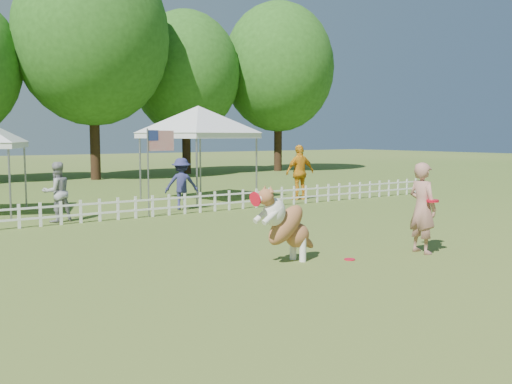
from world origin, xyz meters
TOP-DOWN VIEW (x-y plane):
  - ground at (0.00, 0.00)m, footprint 120.00×120.00m
  - picket_fence at (0.00, 7.00)m, footprint 22.00×0.08m
  - handler at (1.94, -0.44)m, footprint 0.48×0.67m
  - dog at (-0.72, 0.35)m, footprint 1.37×0.61m
  - frisbee_on_turf at (0.37, -0.11)m, footprint 0.25×0.25m
  - canopy_tent_right at (2.80, 9.86)m, footprint 3.75×3.75m
  - flag_pole at (-0.30, 7.14)m, footprint 0.94×0.25m
  - spectator_a at (-2.68, 7.56)m, footprint 0.85×0.71m
  - spectator_b at (1.15, 7.96)m, footprint 1.17×0.99m
  - spectator_c at (5.80, 8.00)m, footprint 1.16×0.55m
  - tree_center_right at (3.00, 21.00)m, footprint 7.60×7.60m
  - tree_right at (9.00, 22.50)m, footprint 6.20×6.20m
  - tree_far_right at (15.00, 21.50)m, footprint 7.00×7.00m

SIDE VIEW (x-z plane):
  - ground at x=0.00m, z-range 0.00..0.00m
  - frisbee_on_turf at x=0.37m, z-range 0.00..0.02m
  - picket_fence at x=0.00m, z-range 0.00..0.60m
  - dog at x=-0.72m, z-range 0.00..1.37m
  - spectator_b at x=1.15m, z-range 0.00..1.57m
  - spectator_a at x=-2.68m, z-range 0.00..1.57m
  - handler at x=1.94m, z-range 0.00..1.74m
  - spectator_c at x=5.80m, z-range 0.00..1.92m
  - flag_pole at x=-0.30m, z-range 0.00..2.44m
  - canopy_tent_right at x=2.80m, z-range 0.00..3.19m
  - tree_right at x=9.00m, z-range 0.00..10.40m
  - tree_far_right at x=15.00m, z-range 0.00..11.40m
  - tree_center_right at x=3.00m, z-range 0.00..12.60m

